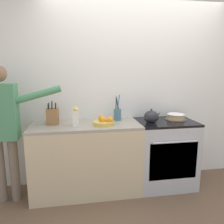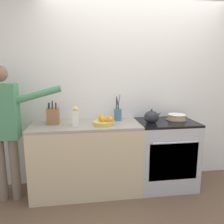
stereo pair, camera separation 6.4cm
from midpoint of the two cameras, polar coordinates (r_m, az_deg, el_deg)
ground_plane at (r=2.97m, az=9.50°, el=-21.28°), size 16.00×16.00×0.00m
wall_back at (r=3.11m, az=6.91°, el=5.74°), size 8.00×0.04×2.60m
counter_cabinet at (r=2.91m, az=-6.07°, el=-11.85°), size 1.37×0.58×0.91m
stove_range at (r=3.12m, az=14.24°, el=-10.49°), size 0.76×0.62×0.91m
layer_cake at (r=3.09m, az=17.10°, el=-1.34°), size 0.29×0.29×0.08m
tea_kettle at (r=2.82m, az=10.94°, el=-1.31°), size 0.23×0.19×0.19m
knife_block at (r=2.82m, az=-14.53°, el=-0.98°), size 0.14×0.14×0.29m
utensil_crock at (r=2.93m, az=2.16°, el=-0.55°), size 0.10×0.10×0.35m
fruit_bowl at (r=2.70m, az=-1.51°, el=-2.44°), size 0.26×0.26×0.11m
milk_carton at (r=2.65m, az=-8.87°, el=-1.17°), size 0.07×0.07×0.25m
person_baker at (r=2.82m, az=-25.70°, el=-2.52°), size 0.93×0.20×1.63m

